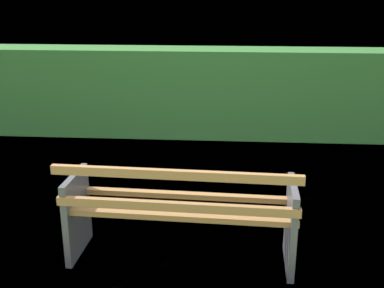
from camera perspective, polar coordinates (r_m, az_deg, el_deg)
The scene contains 3 objects.
ground_plane at distance 3.94m, azimuth -1.24°, elevation -13.26°, with size 1400.00×1400.00×0.00m, color olive.
park_bench at distance 3.68m, azimuth -1.41°, elevation -8.08°, with size 1.78×0.65×0.87m.
hedge_row at distance 6.85m, azimuth 1.37°, elevation 6.19°, with size 9.00×0.65×1.23m, color #387A33.
Camera 1 is at (0.33, -3.34, 2.07)m, focal length 44.67 mm.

